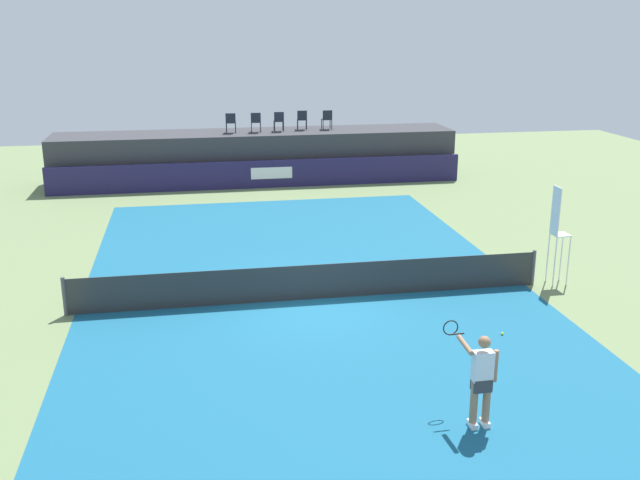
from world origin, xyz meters
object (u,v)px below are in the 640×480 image
(tennis_ball, at_px, (502,334))
(spectator_chair_far_left, at_px, (231,122))
(net_post_far, at_px, (533,268))
(umpire_chair, at_px, (557,229))
(spectator_chair_right, at_px, (302,119))
(spectator_chair_far_right, at_px, (327,119))
(tennis_player, at_px, (481,377))
(spectator_chair_left, at_px, (256,121))
(spectator_chair_center, at_px, (279,120))
(net_post_near, at_px, (64,296))

(tennis_ball, bearing_deg, spectator_chair_far_left, 105.75)
(net_post_far, distance_m, tennis_ball, 3.78)
(umpire_chair, bearing_deg, spectator_chair_right, 106.65)
(umpire_chair, bearing_deg, net_post_far, 179.91)
(spectator_chair_far_left, height_order, spectator_chair_far_right, same)
(spectator_chair_far_left, bearing_deg, umpire_chair, -62.29)
(tennis_player, relative_size, tennis_ball, 26.03)
(spectator_chair_left, distance_m, spectator_chair_far_right, 3.32)
(spectator_chair_far_left, bearing_deg, spectator_chair_center, 2.66)
(spectator_chair_far_left, distance_m, spectator_chair_right, 3.31)
(spectator_chair_right, height_order, net_post_near, spectator_chair_right)
(spectator_chair_center, distance_m, net_post_far, 16.18)
(spectator_chair_far_left, bearing_deg, tennis_ball, -74.25)
(spectator_chair_center, height_order, tennis_ball, spectator_chair_center)
(spectator_chair_right, relative_size, spectator_chair_far_right, 1.00)
(spectator_chair_center, distance_m, spectator_chair_right, 1.16)
(spectator_chair_far_right, relative_size, tennis_player, 0.50)
(net_post_near, bearing_deg, umpire_chair, -0.00)
(spectator_chair_right, xyz_separation_m, umpire_chair, (4.64, -15.51, -1.11))
(umpire_chair, xyz_separation_m, net_post_far, (-0.61, 0.00, -1.09))
(spectator_chair_far_left, bearing_deg, spectator_chair_right, 7.47)
(spectator_chair_left, xyz_separation_m, spectator_chair_far_right, (3.31, 0.33, 0.00))
(spectator_chair_far_right, relative_size, tennis_ball, 13.06)
(spectator_chair_left, height_order, spectator_chair_right, same)
(spectator_chair_far_right, height_order, tennis_player, spectator_chair_far_right)
(spectator_chair_center, bearing_deg, net_post_far, -71.28)
(tennis_ball, bearing_deg, spectator_chair_left, 102.43)
(umpire_chair, relative_size, net_post_far, 2.76)
(tennis_player, height_order, tennis_ball, tennis_player)
(spectator_chair_right, bearing_deg, net_post_near, -118.34)
(spectator_chair_left, relative_size, tennis_ball, 13.06)
(spectator_chair_left, bearing_deg, net_post_near, -112.38)
(net_post_near, relative_size, net_post_far, 1.00)
(net_post_near, height_order, net_post_far, same)
(spectator_chair_center, xyz_separation_m, tennis_player, (0.87, -21.86, -1.73))
(tennis_player, bearing_deg, spectator_chair_far_right, 86.41)
(spectator_chair_far_right, distance_m, net_post_near, 18.24)
(spectator_chair_far_left, height_order, net_post_near, spectator_chair_far_left)
(spectator_chair_right, height_order, net_post_far, spectator_chair_right)
(spectator_chair_right, bearing_deg, net_post_far, -75.43)
(spectator_chair_right, distance_m, umpire_chair, 16.23)
(spectator_chair_right, height_order, umpire_chair, spectator_chair_right)
(spectator_chair_left, relative_size, net_post_near, 0.89)
(spectator_chair_left, bearing_deg, tennis_ball, -77.57)
(spectator_chair_far_left, xyz_separation_m, spectator_chair_center, (2.17, 0.10, 0.00))
(spectator_chair_far_left, xyz_separation_m, umpire_chair, (7.92, -15.08, -1.11))
(umpire_chair, xyz_separation_m, tennis_ball, (-2.81, -3.04, -1.55))
(spectator_chair_far_left, height_order, net_post_far, spectator_chair_far_left)
(umpire_chair, relative_size, net_post_near, 2.76)
(spectator_chair_center, xyz_separation_m, net_post_near, (-7.26, -15.18, -2.19))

